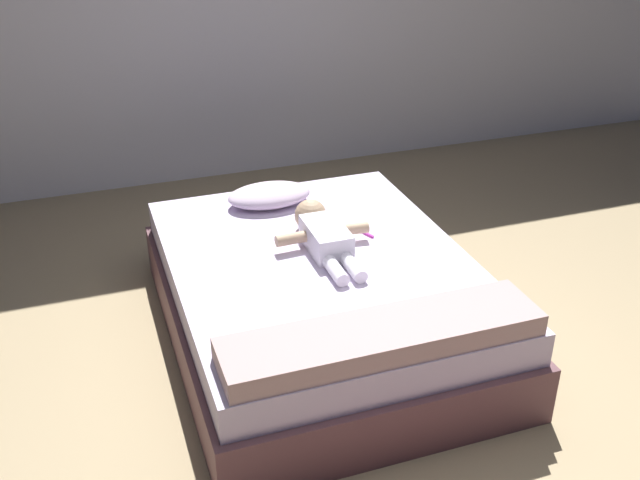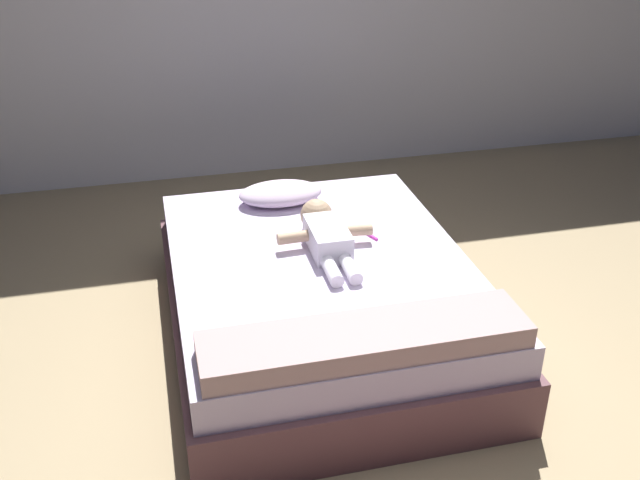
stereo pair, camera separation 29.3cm
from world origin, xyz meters
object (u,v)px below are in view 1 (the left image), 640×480
at_px(bed, 320,298).
at_px(baby, 323,234).
at_px(toothbrush, 362,231).
at_px(pillow, 269,195).

relative_size(bed, baby, 2.82).
bearing_deg(bed, baby, 64.65).
bearing_deg(bed, toothbrush, 32.65).
bearing_deg(toothbrush, bed, -147.35).
bearing_deg(baby, bed, -115.35).
bearing_deg(toothbrush, baby, -163.63).
relative_size(baby, toothbrush, 4.50).
height_order(bed, baby, baby).
height_order(bed, pillow, pillow).
distance_m(bed, baby, 0.32).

